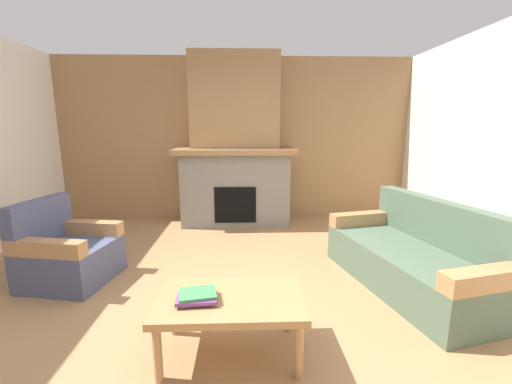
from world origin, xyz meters
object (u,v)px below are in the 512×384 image
(fireplace, at_px, (235,152))
(coffee_table, at_px, (230,304))
(couch, at_px, (415,259))
(armchair, at_px, (67,254))

(fireplace, relative_size, coffee_table, 2.70)
(fireplace, relative_size, couch, 1.39)
(armchair, distance_m, coffee_table, 2.08)
(couch, xyz_separation_m, coffee_table, (-1.79, -0.93, 0.09))
(couch, bearing_deg, fireplace, 128.09)
(coffee_table, bearing_deg, armchair, 145.60)
(fireplace, height_order, couch, fireplace)
(fireplace, height_order, armchair, fireplace)
(fireplace, bearing_deg, armchair, -128.95)
(couch, height_order, coffee_table, couch)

